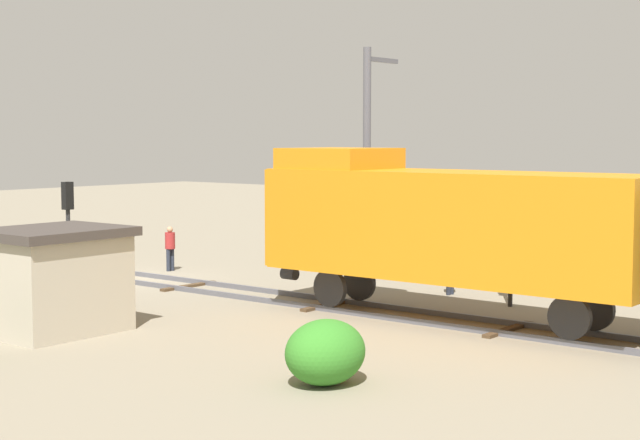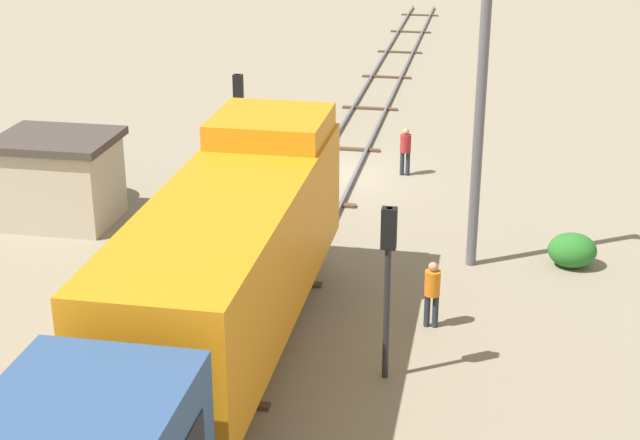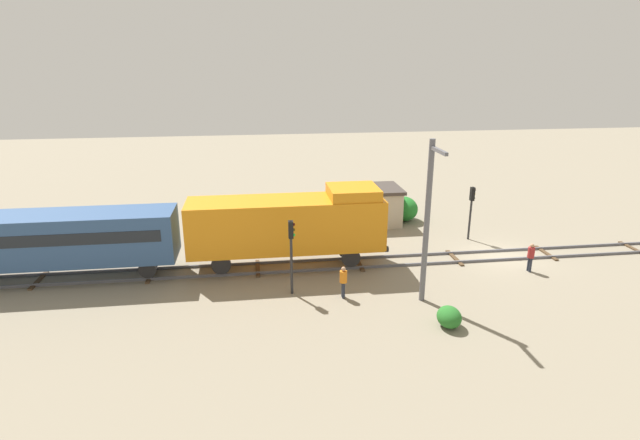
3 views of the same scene
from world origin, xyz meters
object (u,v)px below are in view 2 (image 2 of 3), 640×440
traffic_signal_mid (388,261)px  relay_hut (60,179)px  worker_by_signal (432,289)px  catenary_mast (482,113)px  locomotive (234,247)px  worker_near_track (405,148)px  traffic_signal_near (239,106)px

traffic_signal_mid → relay_hut: size_ratio=1.14×
worker_by_signal → traffic_signal_mid: bearing=-105.3°
worker_by_signal → catenary_mast: catenary_mast is taller
locomotive → relay_hut: bearing=-44.1°
traffic_signal_mid → worker_near_track: size_ratio=2.34×
traffic_signal_mid → relay_hut: traffic_signal_mid is taller
worker_near_track → relay_hut: bearing=-174.6°
locomotive → relay_hut: (7.50, -7.27, -1.38)m
worker_near_track → relay_hut: (9.90, 6.32, 0.40)m
traffic_signal_near → worker_near_track: size_ratio=2.13×
worker_near_track → catenary_mast: (-2.66, 7.30, 3.35)m
locomotive → worker_near_track: locomotive is taller
traffic_signal_mid → traffic_signal_near: bearing=-62.2°
worker_near_track → catenary_mast: bearing=-97.2°
worker_near_track → catenary_mast: size_ratio=0.21×
catenary_mast → traffic_signal_near: bearing=-36.3°
worker_by_signal → catenary_mast: (-0.86, -3.91, 3.35)m
locomotive → catenary_mast: 8.22m
traffic_signal_mid → worker_by_signal: bearing=-107.4°
locomotive → catenary_mast: catenary_mast is taller
worker_by_signal → relay_hut: relay_hut is taller
traffic_signal_near → relay_hut: traffic_signal_near is taller
worker_near_track → worker_by_signal: (-1.80, 11.21, 0.00)m
traffic_signal_near → locomotive: bearing=104.5°
worker_near_track → worker_by_signal: 11.36m
traffic_signal_near → relay_hut: bearing=49.8°
worker_near_track → relay_hut: 11.75m
traffic_signal_near → worker_near_track: bearing=-167.6°
locomotive → traffic_signal_near: locomotive is taller
worker_near_track → relay_hut: relay_hut is taller
locomotive → traffic_signal_mid: bearing=177.0°
traffic_signal_mid → worker_by_signal: traffic_signal_mid is taller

